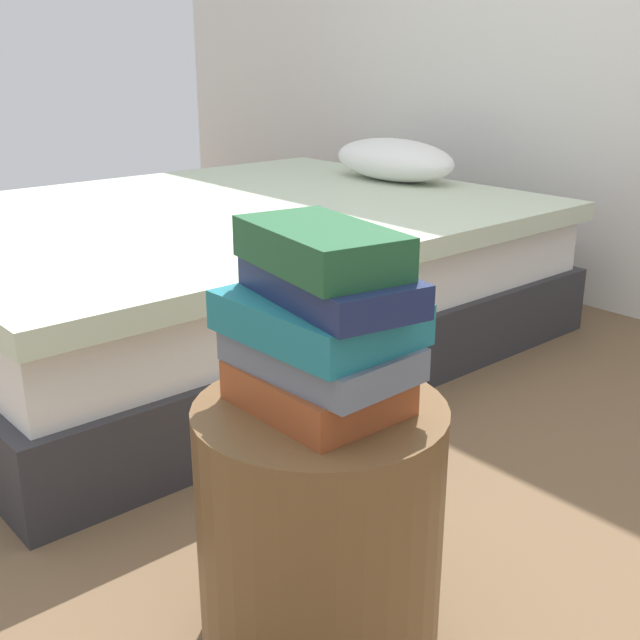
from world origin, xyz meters
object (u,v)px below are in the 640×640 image
object	(u,v)px
side_table	(320,524)
book_forest	(319,247)
bed	(230,272)
book_rust	(318,387)
book_slate	(322,354)
book_navy	(329,284)
book_teal	(318,317)

from	to	relation	value
side_table	book_forest	distance (m)	0.46
bed	book_rust	size ratio (longest dim) A/B	8.23
side_table	book_slate	world-z (taller)	book_slate
side_table	book_rust	bearing A→B (deg)	164.26
side_table	book_rust	size ratio (longest dim) A/B	1.71
book_slate	book_navy	xyz separation A→B (m)	(0.01, 0.01, 0.11)
book_slate	book_forest	xyz separation A→B (m)	(-0.00, -0.01, 0.17)
side_table	book_slate	size ratio (longest dim) A/B	1.50
book_teal	book_forest	xyz separation A→B (m)	(0.01, -0.01, 0.11)
side_table	book_navy	bearing A→B (deg)	40.90
side_table	book_forest	bearing A→B (deg)	-88.20
book_rust	book_forest	world-z (taller)	book_forest
book_navy	book_rust	bearing A→B (deg)	-147.67
book_navy	bed	bearing A→B (deg)	161.60
book_forest	side_table	bearing A→B (deg)	101.04
bed	book_navy	xyz separation A→B (m)	(1.32, -0.70, 0.39)
book_teal	book_forest	world-z (taller)	book_forest
side_table	book_slate	bearing A→B (deg)	88.56
book_rust	book_teal	bearing A→B (deg)	145.40
bed	book_slate	xyz separation A→B (m)	(1.31, -0.70, 0.28)
book_rust	book_navy	bearing A→B (deg)	23.18
side_table	book_rust	distance (m)	0.24
book_navy	book_forest	xyz separation A→B (m)	(-0.01, -0.01, 0.06)
side_table	book_slate	distance (m)	0.30
side_table	book_slate	xyz separation A→B (m)	(0.00, 0.00, 0.30)
bed	book_navy	world-z (taller)	book_navy
bed	book_forest	distance (m)	1.55
side_table	book_teal	distance (m)	0.35
bed	book_teal	world-z (taller)	bed
side_table	book_teal	size ratio (longest dim) A/B	1.49
book_forest	book_navy	bearing A→B (deg)	57.72
book_rust	book_navy	xyz separation A→B (m)	(0.02, 0.01, 0.17)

